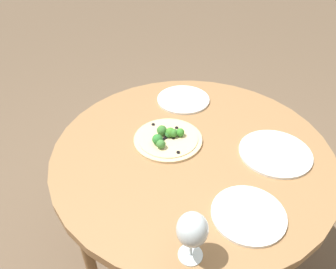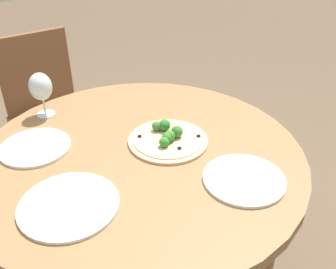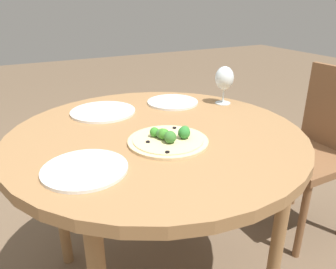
{
  "view_description": "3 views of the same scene",
  "coord_description": "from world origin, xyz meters",
  "px_view_note": "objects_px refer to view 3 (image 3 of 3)",
  "views": [
    {
      "loc": [
        -0.34,
        0.91,
        1.59
      ],
      "look_at": [
        0.11,
        -0.01,
        0.79
      ],
      "focal_mm": 35.0,
      "sensor_mm": 36.0,
      "label": 1
    },
    {
      "loc": [
        -0.51,
        -0.89,
        1.47
      ],
      "look_at": [
        0.11,
        -0.01,
        0.79
      ],
      "focal_mm": 40.0,
      "sensor_mm": 36.0,
      "label": 2
    },
    {
      "loc": [
        1.01,
        -0.47,
        1.22
      ],
      "look_at": [
        0.11,
        -0.01,
        0.79
      ],
      "focal_mm": 35.0,
      "sensor_mm": 36.0,
      "label": 3
    }
  ],
  "objects_px": {
    "wine_glass": "(224,79)",
    "plate_near": "(103,112)",
    "plate_far": "(85,169)",
    "plate_side": "(173,102)",
    "chair": "(316,146)",
    "pizza": "(169,139)"
  },
  "relations": [
    {
      "from": "chair",
      "to": "plate_side",
      "type": "xyz_separation_m",
      "value": [
        -0.26,
        -0.71,
        0.27
      ]
    },
    {
      "from": "pizza",
      "to": "plate_far",
      "type": "relative_size",
      "value": 1.12
    },
    {
      "from": "plate_far",
      "to": "plate_side",
      "type": "relative_size",
      "value": 1.05
    },
    {
      "from": "wine_glass",
      "to": "plate_near",
      "type": "bearing_deg",
      "value": -103.24
    },
    {
      "from": "plate_side",
      "to": "wine_glass",
      "type": "bearing_deg",
      "value": 61.87
    },
    {
      "from": "plate_far",
      "to": "plate_side",
      "type": "distance_m",
      "value": 0.69
    },
    {
      "from": "chair",
      "to": "plate_near",
      "type": "relative_size",
      "value": 3.24
    },
    {
      "from": "chair",
      "to": "plate_near",
      "type": "xyz_separation_m",
      "value": [
        -0.28,
        -1.04,
        0.27
      ]
    },
    {
      "from": "pizza",
      "to": "plate_side",
      "type": "xyz_separation_m",
      "value": [
        -0.39,
        0.22,
        -0.01
      ]
    },
    {
      "from": "chair",
      "to": "pizza",
      "type": "relative_size",
      "value": 3.24
    },
    {
      "from": "plate_near",
      "to": "plate_side",
      "type": "distance_m",
      "value": 0.33
    },
    {
      "from": "wine_glass",
      "to": "plate_side",
      "type": "bearing_deg",
      "value": -118.13
    },
    {
      "from": "plate_near",
      "to": "plate_side",
      "type": "height_order",
      "value": "same"
    },
    {
      "from": "pizza",
      "to": "plate_side",
      "type": "height_order",
      "value": "pizza"
    },
    {
      "from": "wine_glass",
      "to": "plate_far",
      "type": "relative_size",
      "value": 0.7
    },
    {
      "from": "chair",
      "to": "plate_side",
      "type": "relative_size",
      "value": 3.79
    },
    {
      "from": "plate_near",
      "to": "plate_side",
      "type": "relative_size",
      "value": 1.17
    },
    {
      "from": "plate_near",
      "to": "pizza",
      "type": "bearing_deg",
      "value": 14.9
    },
    {
      "from": "wine_glass",
      "to": "plate_side",
      "type": "relative_size",
      "value": 0.73
    },
    {
      "from": "chair",
      "to": "wine_glass",
      "type": "distance_m",
      "value": 0.65
    },
    {
      "from": "wine_glass",
      "to": "plate_side",
      "type": "xyz_separation_m",
      "value": [
        -0.11,
        -0.21,
        -0.11
      ]
    },
    {
      "from": "chair",
      "to": "plate_side",
      "type": "height_order",
      "value": "chair"
    }
  ]
}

